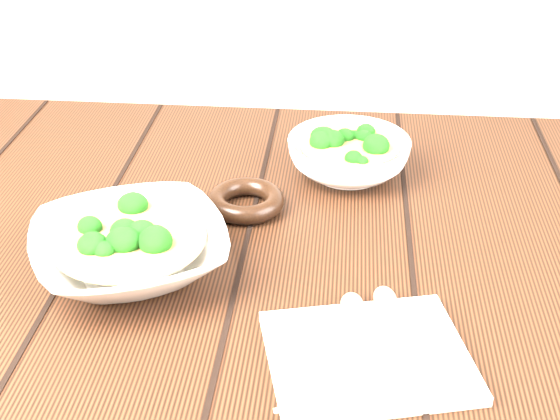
# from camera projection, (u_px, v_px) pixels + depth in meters

# --- Properties ---
(table) EXTENTS (1.20, 0.80, 0.75)m
(table) POSITION_uv_depth(u_px,v_px,m) (265.00, 313.00, 1.03)
(table) COLOR black
(table) RESTS_ON ground
(soup_bowl_front) EXTENTS (0.29, 0.29, 0.06)m
(soup_bowl_front) POSITION_uv_depth(u_px,v_px,m) (130.00, 248.00, 0.89)
(soup_bowl_front) COLOR silver
(soup_bowl_front) RESTS_ON table
(soup_bowl_back) EXTENTS (0.18, 0.18, 0.06)m
(soup_bowl_back) POSITION_uv_depth(u_px,v_px,m) (348.00, 155.00, 1.10)
(soup_bowl_back) COLOR silver
(soup_bowl_back) RESTS_ON table
(trivet) EXTENTS (0.13, 0.13, 0.02)m
(trivet) POSITION_uv_depth(u_px,v_px,m) (246.00, 201.00, 1.02)
(trivet) COLOR black
(trivet) RESTS_ON table
(napkin) EXTENTS (0.23, 0.20, 0.01)m
(napkin) POSITION_uv_depth(u_px,v_px,m) (368.00, 356.00, 0.77)
(napkin) COLOR beige
(napkin) RESTS_ON table
(spoon_left) EXTENTS (0.03, 0.16, 0.01)m
(spoon_left) POSITION_uv_depth(u_px,v_px,m) (352.00, 324.00, 0.80)
(spoon_left) COLOR #B5B1A0
(spoon_left) RESTS_ON napkin
(spoon_right) EXTENTS (0.03, 0.16, 0.01)m
(spoon_right) POSITION_uv_depth(u_px,v_px,m) (389.00, 317.00, 0.81)
(spoon_right) COLOR #B5B1A0
(spoon_right) RESTS_ON napkin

